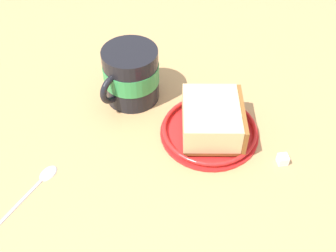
{
  "coord_description": "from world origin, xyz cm",
  "views": [
    {
      "loc": [
        10.61,
        40.4,
        46.96
      ],
      "look_at": [
        0.32,
        -0.36,
        3.0
      ],
      "focal_mm": 43.76,
      "sensor_mm": 36.0,
      "label": 1
    }
  ],
  "objects_px": {
    "teaspoon": "(38,182)",
    "sugar_cube": "(283,159)",
    "tea_mug": "(131,74)",
    "cake_slice": "(213,120)",
    "small_plate": "(210,131)"
  },
  "relations": [
    {
      "from": "tea_mug",
      "to": "sugar_cube",
      "type": "distance_m",
      "value": 0.27
    },
    {
      "from": "teaspoon",
      "to": "sugar_cube",
      "type": "bearing_deg",
      "value": 171.92
    },
    {
      "from": "small_plate",
      "to": "tea_mug",
      "type": "relative_size",
      "value": 1.47
    },
    {
      "from": "tea_mug",
      "to": "sugar_cube",
      "type": "relative_size",
      "value": 7.23
    },
    {
      "from": "teaspoon",
      "to": "sugar_cube",
      "type": "relative_size",
      "value": 6.68
    },
    {
      "from": "cake_slice",
      "to": "tea_mug",
      "type": "distance_m",
      "value": 0.16
    },
    {
      "from": "cake_slice",
      "to": "teaspoon",
      "type": "distance_m",
      "value": 0.27
    },
    {
      "from": "tea_mug",
      "to": "teaspoon",
      "type": "distance_m",
      "value": 0.22
    },
    {
      "from": "teaspoon",
      "to": "sugar_cube",
      "type": "height_order",
      "value": "sugar_cube"
    },
    {
      "from": "small_plate",
      "to": "teaspoon",
      "type": "bearing_deg",
      "value": 6.59
    },
    {
      "from": "teaspoon",
      "to": "tea_mug",
      "type": "bearing_deg",
      "value": -137.72
    },
    {
      "from": "tea_mug",
      "to": "sugar_cube",
      "type": "height_order",
      "value": "tea_mug"
    },
    {
      "from": "small_plate",
      "to": "cake_slice",
      "type": "distance_m",
      "value": 0.03
    },
    {
      "from": "cake_slice",
      "to": "teaspoon",
      "type": "xyz_separation_m",
      "value": [
        0.26,
        0.03,
        -0.03
      ]
    },
    {
      "from": "small_plate",
      "to": "sugar_cube",
      "type": "bearing_deg",
      "value": 137.04
    }
  ]
}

